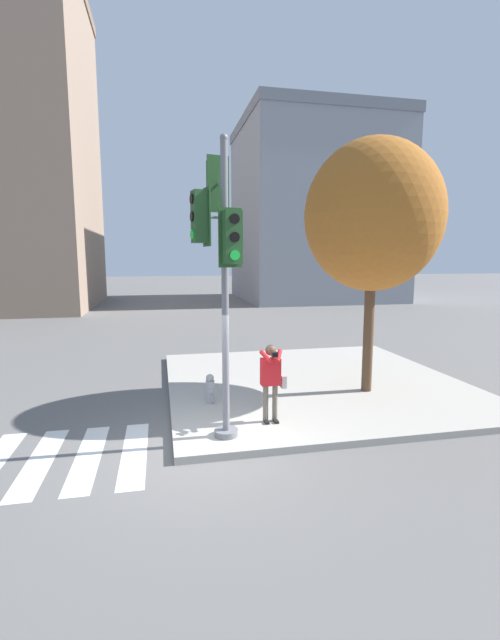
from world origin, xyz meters
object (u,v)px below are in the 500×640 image
Objects in this scene: fire_hydrant at (210,389)px; traffic_signal_pole at (219,250)px; street_tree at (373,216)px; person_photographer at (271,376)px.

traffic_signal_pole is at bearing -90.55° from fire_hydrant.
street_tree is at bearing 2.04° from fire_hydrant.
traffic_signal_pole is at bearing -154.65° from person_photographer.
traffic_signal_pole reaches higher than fire_hydrant.
person_photographer is at bearing -51.82° from fire_hydrant.
person_photographer is 0.26× the size of street_tree.
traffic_signal_pole reaches higher than person_photographer.
traffic_signal_pole is at bearing -152.85° from street_tree.
person_photographer reaches higher than fire_hydrant.
street_tree reaches higher than traffic_signal_pole.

